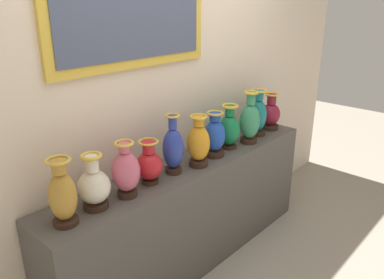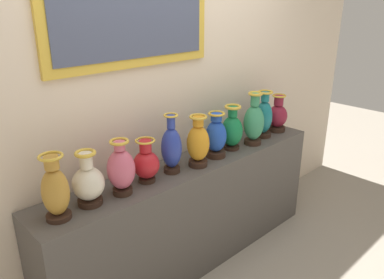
{
  "view_description": "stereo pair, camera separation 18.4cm",
  "coord_description": "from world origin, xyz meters",
  "px_view_note": "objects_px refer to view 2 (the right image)",
  "views": [
    {
      "loc": [
        -1.91,
        -1.74,
        2.04
      ],
      "look_at": [
        0.0,
        0.0,
        1.06
      ],
      "focal_mm": 35.74,
      "sensor_mm": 36.0,
      "label": 1
    },
    {
      "loc": [
        -1.78,
        -1.87,
        2.04
      ],
      "look_at": [
        0.0,
        0.0,
        1.06
      ],
      "focal_mm": 35.74,
      "sensor_mm": 36.0,
      "label": 2
    }
  ],
  "objects_px": {
    "vase_rose": "(121,169)",
    "vase_amber": "(198,143)",
    "vase_ivory": "(88,183)",
    "vase_teal": "(264,117)",
    "vase_burgundy": "(278,116)",
    "vase_jade": "(254,122)",
    "vase_ochre": "(55,191)",
    "vase_cobalt": "(171,148)",
    "vase_sapphire": "(216,137)",
    "vase_crimson": "(146,163)",
    "vase_emerald": "(232,130)"
  },
  "relations": [
    {
      "from": "vase_jade",
      "to": "vase_burgundy",
      "type": "xyz_separation_m",
      "value": [
        0.42,
        0.06,
        -0.05
      ]
    },
    {
      "from": "vase_rose",
      "to": "vase_jade",
      "type": "xyz_separation_m",
      "value": [
        1.27,
        -0.03,
        0.02
      ]
    },
    {
      "from": "vase_emerald",
      "to": "vase_cobalt",
      "type": "bearing_deg",
      "value": 179.79
    },
    {
      "from": "vase_sapphire",
      "to": "vase_ochre",
      "type": "bearing_deg",
      "value": -179.89
    },
    {
      "from": "vase_teal",
      "to": "vase_burgundy",
      "type": "xyz_separation_m",
      "value": [
        0.21,
        0.0,
        -0.04
      ]
    },
    {
      "from": "vase_ochre",
      "to": "vase_burgundy",
      "type": "distance_m",
      "value": 2.11
    },
    {
      "from": "vase_ochre",
      "to": "vase_rose",
      "type": "relative_size",
      "value": 1.07
    },
    {
      "from": "vase_teal",
      "to": "vase_burgundy",
      "type": "relative_size",
      "value": 1.21
    },
    {
      "from": "vase_cobalt",
      "to": "vase_burgundy",
      "type": "distance_m",
      "value": 1.27
    },
    {
      "from": "vase_jade",
      "to": "vase_sapphire",
      "type": "bearing_deg",
      "value": 175.37
    },
    {
      "from": "vase_rose",
      "to": "vase_crimson",
      "type": "bearing_deg",
      "value": 7.73
    },
    {
      "from": "vase_ochre",
      "to": "vase_cobalt",
      "type": "distance_m",
      "value": 0.85
    },
    {
      "from": "vase_crimson",
      "to": "vase_jade",
      "type": "height_order",
      "value": "vase_jade"
    },
    {
      "from": "vase_crimson",
      "to": "vase_ochre",
      "type": "bearing_deg",
      "value": -177.7
    },
    {
      "from": "vase_rose",
      "to": "vase_amber",
      "type": "xyz_separation_m",
      "value": [
        0.64,
        -0.03,
        0.01
      ]
    },
    {
      "from": "vase_amber",
      "to": "vase_burgundy",
      "type": "distance_m",
      "value": 1.06
    },
    {
      "from": "vase_rose",
      "to": "vase_crimson",
      "type": "relative_size",
      "value": 1.2
    },
    {
      "from": "vase_ivory",
      "to": "vase_emerald",
      "type": "height_order",
      "value": "vase_emerald"
    },
    {
      "from": "vase_rose",
      "to": "vase_burgundy",
      "type": "height_order",
      "value": "vase_rose"
    },
    {
      "from": "vase_amber",
      "to": "vase_jade",
      "type": "height_order",
      "value": "vase_jade"
    },
    {
      "from": "vase_teal",
      "to": "vase_sapphire",
      "type": "bearing_deg",
      "value": -178.31
    },
    {
      "from": "vase_sapphire",
      "to": "vase_teal",
      "type": "relative_size",
      "value": 0.86
    },
    {
      "from": "vase_ochre",
      "to": "vase_teal",
      "type": "xyz_separation_m",
      "value": [
        1.9,
        0.02,
        0.01
      ]
    },
    {
      "from": "vase_ochre",
      "to": "vase_cobalt",
      "type": "height_order",
      "value": "vase_cobalt"
    },
    {
      "from": "vase_ochre",
      "to": "vase_teal",
      "type": "bearing_deg",
      "value": 0.63
    },
    {
      "from": "vase_emerald",
      "to": "vase_crimson",
      "type": "bearing_deg",
      "value": 179.62
    },
    {
      "from": "vase_emerald",
      "to": "vase_teal",
      "type": "distance_m",
      "value": 0.42
    },
    {
      "from": "vase_amber",
      "to": "vase_crimson",
      "type": "bearing_deg",
      "value": 172.82
    },
    {
      "from": "vase_jade",
      "to": "vase_burgundy",
      "type": "relative_size",
      "value": 1.31
    },
    {
      "from": "vase_ivory",
      "to": "vase_amber",
      "type": "bearing_deg",
      "value": -3.35
    },
    {
      "from": "vase_cobalt",
      "to": "vase_ochre",
      "type": "bearing_deg",
      "value": -178.51
    },
    {
      "from": "vase_rose",
      "to": "vase_amber",
      "type": "bearing_deg",
      "value": -2.25
    },
    {
      "from": "vase_crimson",
      "to": "vase_emerald",
      "type": "bearing_deg",
      "value": -0.38
    },
    {
      "from": "vase_ivory",
      "to": "vase_ochre",
      "type": "bearing_deg",
      "value": -174.13
    },
    {
      "from": "vase_teal",
      "to": "vase_cobalt",
      "type": "bearing_deg",
      "value": 179.95
    },
    {
      "from": "vase_teal",
      "to": "vase_amber",
      "type": "bearing_deg",
      "value": -176.64
    },
    {
      "from": "vase_emerald",
      "to": "vase_burgundy",
      "type": "xyz_separation_m",
      "value": [
        0.63,
        0.0,
        -0.02
      ]
    },
    {
      "from": "vase_emerald",
      "to": "vase_jade",
      "type": "bearing_deg",
      "value": -13.5
    },
    {
      "from": "vase_rose",
      "to": "vase_burgundy",
      "type": "relative_size",
      "value": 1.06
    },
    {
      "from": "vase_ivory",
      "to": "vase_cobalt",
      "type": "bearing_deg",
      "value": 0.06
    },
    {
      "from": "vase_jade",
      "to": "vase_amber",
      "type": "bearing_deg",
      "value": 179.75
    },
    {
      "from": "vase_amber",
      "to": "vase_emerald",
      "type": "height_order",
      "value": "vase_amber"
    },
    {
      "from": "vase_amber",
      "to": "vase_sapphire",
      "type": "height_order",
      "value": "vase_amber"
    },
    {
      "from": "vase_crimson",
      "to": "vase_burgundy",
      "type": "relative_size",
      "value": 0.88
    },
    {
      "from": "vase_sapphire",
      "to": "vase_teal",
      "type": "height_order",
      "value": "vase_teal"
    },
    {
      "from": "vase_rose",
      "to": "vase_sapphire",
      "type": "relative_size",
      "value": 1.02
    },
    {
      "from": "vase_ochre",
      "to": "vase_amber",
      "type": "height_order",
      "value": "vase_ochre"
    },
    {
      "from": "vase_sapphire",
      "to": "vase_crimson",
      "type": "bearing_deg",
      "value": 177.98
    },
    {
      "from": "vase_burgundy",
      "to": "vase_ivory",
      "type": "bearing_deg",
      "value": -179.92
    },
    {
      "from": "vase_rose",
      "to": "vase_teal",
      "type": "height_order",
      "value": "vase_teal"
    }
  ]
}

